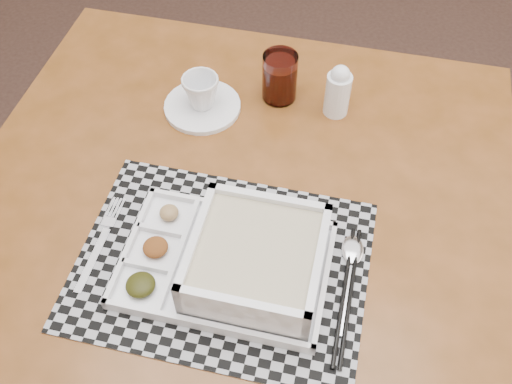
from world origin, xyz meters
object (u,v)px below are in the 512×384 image
cup (201,92)px  serving_tray (247,262)px  dining_table (234,230)px  creamer_bottle (338,91)px  juice_glass (280,79)px

cup → serving_tray: bearing=-73.4°
dining_table → serving_tray: 0.17m
creamer_bottle → dining_table: bearing=-123.5°
serving_tray → juice_glass: size_ratio=3.43×
cup → creamer_bottle: creamer_bottle is taller
dining_table → juice_glass: juice_glass is taller
juice_glass → dining_table: bearing=-100.8°
serving_tray → cup: 0.38m
juice_glass → creamer_bottle: 0.12m
cup → creamer_bottle: bearing=1.0°
dining_table → creamer_bottle: (0.17, 0.25, 0.13)m
dining_table → serving_tray: bearing=-72.0°
cup → juice_glass: bearing=15.7°
cup → juice_glass: juice_glass is taller
serving_tray → cup: size_ratio=4.82×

